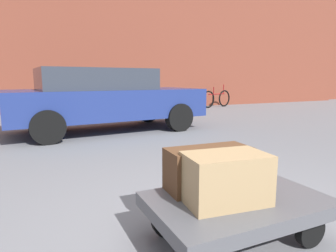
% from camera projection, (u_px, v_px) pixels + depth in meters
% --- Properties ---
extents(ground_plane, '(60.00, 60.00, 0.00)m').
position_uv_depth(ground_plane, '(236.00, 241.00, 2.17)').
color(ground_plane, slate).
extents(building_facade_side, '(12.00, 1.00, 8.96)m').
position_uv_depth(building_facade_side, '(319.00, 21.00, 16.83)').
color(building_facade_side, brown).
rests_on(building_facade_side, ground_plane).
extents(luggage_cart, '(1.28, 0.82, 0.34)m').
position_uv_depth(luggage_cart, '(237.00, 206.00, 2.13)').
color(luggage_cart, '#4C4C51').
rests_on(luggage_cart, ground_plane).
extents(duffel_bag_tan_rear_left, '(0.60, 0.41, 0.35)m').
position_uv_depth(duffel_bag_tan_rear_left, '(226.00, 178.00, 2.00)').
color(duffel_bag_tan_rear_left, '#9E7F56').
rests_on(duffel_bag_tan_rear_left, luggage_cart).
extents(duffel_bag_brown_front_left, '(0.67, 0.32, 0.33)m').
position_uv_depth(duffel_bag_brown_front_left, '(209.00, 168.00, 2.27)').
color(duffel_bag_brown_front_left, '#51331E').
rests_on(duffel_bag_brown_front_left, luggage_cart).
extents(parked_car, '(4.43, 2.20, 1.42)m').
position_uv_depth(parked_car, '(105.00, 98.00, 6.67)').
color(parked_car, navy).
rests_on(parked_car, ground_plane).
extents(bicycle_leaning, '(1.71, 0.53, 0.96)m').
position_uv_depth(bicycle_leaning, '(217.00, 99.00, 12.47)').
color(bicycle_leaning, black).
rests_on(bicycle_leaning, ground_plane).
extents(bollard_kerb_near, '(0.21, 0.21, 0.63)m').
position_uv_depth(bollard_kerb_near, '(146.00, 106.00, 9.63)').
color(bollard_kerb_near, '#383838').
rests_on(bollard_kerb_near, ground_plane).
extents(bollard_kerb_mid, '(0.21, 0.21, 0.63)m').
position_uv_depth(bollard_kerb_mid, '(179.00, 105.00, 10.14)').
color(bollard_kerb_mid, '#383838').
rests_on(bollard_kerb_mid, ground_plane).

